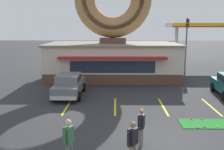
{
  "coord_description": "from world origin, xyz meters",
  "views": [
    {
      "loc": [
        -2.2,
        -10.78,
        4.97
      ],
      "look_at": [
        -2.45,
        5.0,
        2.0
      ],
      "focal_mm": 42.0,
      "sensor_mm": 36.0,
      "label": 1
    }
  ],
  "objects_px": {
    "pedestrian_blue_sweater_man": "(141,125)",
    "pedestrian_leather_jacket_man": "(69,140)",
    "trash_bin": "(173,79)",
    "traffic_light_pole": "(187,38)",
    "pedestrian_hooded_kid": "(133,141)",
    "golf_ball": "(206,121)",
    "car_grey": "(69,84)"
  },
  "relations": [
    {
      "from": "pedestrian_blue_sweater_man",
      "to": "pedestrian_leather_jacket_man",
      "type": "bearing_deg",
      "value": -149.24
    },
    {
      "from": "trash_bin",
      "to": "traffic_light_pole",
      "type": "distance_m",
      "value": 7.85
    },
    {
      "from": "trash_bin",
      "to": "pedestrian_hooded_kid",
      "type": "bearing_deg",
      "value": -107.65
    },
    {
      "from": "golf_ball",
      "to": "pedestrian_hooded_kid",
      "type": "distance_m",
      "value": 6.13
    },
    {
      "from": "car_grey",
      "to": "pedestrian_hooded_kid",
      "type": "relative_size",
      "value": 2.75
    },
    {
      "from": "pedestrian_hooded_kid",
      "to": "trash_bin",
      "type": "relative_size",
      "value": 1.7
    },
    {
      "from": "pedestrian_leather_jacket_man",
      "to": "trash_bin",
      "type": "height_order",
      "value": "pedestrian_leather_jacket_man"
    },
    {
      "from": "trash_bin",
      "to": "traffic_light_pole",
      "type": "xyz_separation_m",
      "value": [
        2.77,
        6.6,
        3.21
      ]
    },
    {
      "from": "pedestrian_blue_sweater_man",
      "to": "pedestrian_leather_jacket_man",
      "type": "distance_m",
      "value": 3.18
    },
    {
      "from": "golf_ball",
      "to": "pedestrian_blue_sweater_man",
      "type": "xyz_separation_m",
      "value": [
        -3.68,
        -2.85,
        0.84
      ]
    },
    {
      "from": "traffic_light_pole",
      "to": "car_grey",
      "type": "bearing_deg",
      "value": -136.33
    },
    {
      "from": "car_grey",
      "to": "pedestrian_hooded_kid",
      "type": "height_order",
      "value": "pedestrian_hooded_kid"
    },
    {
      "from": "pedestrian_blue_sweater_man",
      "to": "pedestrian_hooded_kid",
      "type": "height_order",
      "value": "pedestrian_hooded_kid"
    },
    {
      "from": "car_grey",
      "to": "trash_bin",
      "type": "relative_size",
      "value": 4.68
    },
    {
      "from": "pedestrian_hooded_kid",
      "to": "pedestrian_leather_jacket_man",
      "type": "xyz_separation_m",
      "value": [
        -2.28,
        -0.03,
        0.05
      ]
    },
    {
      "from": "car_grey",
      "to": "pedestrian_leather_jacket_man",
      "type": "xyz_separation_m",
      "value": [
        1.7,
        -9.53,
        0.1
      ]
    },
    {
      "from": "pedestrian_blue_sweater_man",
      "to": "pedestrian_hooded_kid",
      "type": "relative_size",
      "value": 0.97
    },
    {
      "from": "pedestrian_hooded_kid",
      "to": "golf_ball",
      "type": "bearing_deg",
      "value": 47.06
    },
    {
      "from": "pedestrian_leather_jacket_man",
      "to": "traffic_light_pole",
      "type": "xyz_separation_m",
      "value": [
        9.32,
        20.06,
        2.74
      ]
    },
    {
      "from": "pedestrian_blue_sweater_man",
      "to": "car_grey",
      "type": "bearing_deg",
      "value": 119.29
    },
    {
      "from": "pedestrian_hooded_kid",
      "to": "trash_bin",
      "type": "bearing_deg",
      "value": 72.35
    },
    {
      "from": "golf_ball",
      "to": "traffic_light_pole",
      "type": "height_order",
      "value": "traffic_light_pole"
    },
    {
      "from": "car_grey",
      "to": "traffic_light_pole",
      "type": "height_order",
      "value": "traffic_light_pole"
    },
    {
      "from": "pedestrian_hooded_kid",
      "to": "trash_bin",
      "type": "height_order",
      "value": "pedestrian_hooded_kid"
    },
    {
      "from": "pedestrian_blue_sweater_man",
      "to": "traffic_light_pole",
      "type": "xyz_separation_m",
      "value": [
        6.59,
        18.43,
        2.82
      ]
    },
    {
      "from": "traffic_light_pole",
      "to": "trash_bin",
      "type": "bearing_deg",
      "value": -112.76
    },
    {
      "from": "pedestrian_leather_jacket_man",
      "to": "traffic_light_pole",
      "type": "relative_size",
      "value": 0.3
    },
    {
      "from": "car_grey",
      "to": "pedestrian_leather_jacket_man",
      "type": "bearing_deg",
      "value": -79.88
    },
    {
      "from": "car_grey",
      "to": "golf_ball",
      "type": "bearing_deg",
      "value": -31.94
    },
    {
      "from": "golf_ball",
      "to": "car_grey",
      "type": "distance_m",
      "value": 9.6
    },
    {
      "from": "pedestrian_leather_jacket_man",
      "to": "trash_bin",
      "type": "relative_size",
      "value": 1.78
    },
    {
      "from": "golf_ball",
      "to": "trash_bin",
      "type": "distance_m",
      "value": 8.99
    }
  ]
}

